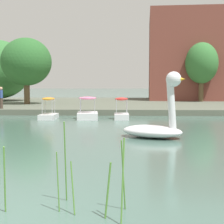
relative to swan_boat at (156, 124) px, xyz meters
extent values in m
cube|color=#5B6051|center=(-3.65, 22.76, -0.38)|extent=(131.77, 24.91, 0.44)
ellipsoid|color=white|center=(-0.15, 0.07, -0.33)|extent=(3.02, 2.51, 0.53)
cylinder|color=white|center=(0.61, -0.28, 0.85)|extent=(0.54, 0.46, 2.06)
sphere|color=white|center=(0.68, -0.32, 1.87)|extent=(0.83, 0.83, 0.63)
cone|color=yellow|center=(0.91, -0.42, 1.87)|extent=(0.56, 0.51, 0.35)
cube|color=white|center=(-1.53, 7.87, -0.41)|extent=(0.98, 1.76, 0.37)
ellipsoid|color=red|center=(-1.53, 7.87, 0.73)|extent=(0.89, 1.02, 0.20)
cylinder|color=#B7B7BF|center=(-1.89, 8.26, 0.25)|extent=(0.04, 0.04, 0.96)
cylinder|color=#B7B7BF|center=(-1.20, 8.28, 0.25)|extent=(0.04, 0.04, 0.96)
cylinder|color=#B7B7BF|center=(-1.86, 7.46, 0.25)|extent=(0.04, 0.04, 0.96)
cylinder|color=#B7B7BF|center=(-1.18, 7.48, 0.25)|extent=(0.04, 0.04, 0.96)
cube|color=white|center=(-3.78, 7.96, -0.38)|extent=(1.53, 2.33, 0.43)
ellipsoid|color=pink|center=(-3.78, 7.96, 0.78)|extent=(1.27, 1.27, 0.20)
cylinder|color=#B7B7BF|center=(-4.29, 8.38, 0.31)|extent=(0.04, 0.04, 0.94)
cylinder|color=#B7B7BF|center=(-3.36, 8.47, 0.31)|extent=(0.04, 0.04, 0.94)
cylinder|color=#B7B7BF|center=(-4.20, 7.45, 0.31)|extent=(0.04, 0.04, 0.94)
cylinder|color=#B7B7BF|center=(-3.27, 7.54, 0.31)|extent=(0.04, 0.04, 0.94)
cube|color=white|center=(-6.37, 7.87, -0.44)|extent=(1.05, 1.91, 0.32)
ellipsoid|color=orange|center=(-6.37, 7.87, 0.73)|extent=(0.84, 1.06, 0.20)
cylinder|color=#B7B7BF|center=(-6.71, 8.29, 0.23)|extent=(0.04, 0.04, 1.01)
cylinder|color=#B7B7BF|center=(-6.05, 8.30, 0.23)|extent=(0.04, 0.04, 1.01)
cylinder|color=#B7B7BF|center=(-6.70, 7.45, 0.23)|extent=(0.04, 0.04, 1.01)
cylinder|color=#B7B7BF|center=(-6.04, 7.45, 0.23)|extent=(0.04, 0.04, 1.01)
cylinder|color=brown|center=(-10.73, 17.84, 1.44)|extent=(0.55, 0.55, 3.20)
ellipsoid|color=#2D662D|center=(-10.73, 17.84, 3.86)|extent=(6.70, 6.65, 4.53)
cylinder|color=brown|center=(7.08, 23.46, 1.64)|extent=(0.54, 0.54, 3.60)
ellipsoid|color=#387538|center=(7.08, 23.46, 4.08)|extent=(4.75, 4.93, 4.51)
cube|color=#47382D|center=(-10.78, 11.23, 0.24)|extent=(0.26, 0.26, 0.81)
cube|color=#334C8C|center=(-10.78, 11.23, 0.96)|extent=(0.28, 0.29, 0.61)
sphere|color=tan|center=(-10.78, 11.23, 1.38)|extent=(0.24, 0.24, 0.24)
cube|color=brown|center=(10.79, 29.56, 5.18)|extent=(18.63, 12.42, 10.68)
cylinder|color=#568E38|center=(-1.32, -8.41, 0.04)|extent=(0.09, 0.16, 1.26)
cylinder|color=#568E38|center=(-1.57, -8.77, -0.12)|extent=(0.12, 0.04, 0.95)
cylinder|color=#568E38|center=(-2.19, -8.60, -0.14)|extent=(0.10, 0.14, 0.91)
cylinder|color=#568E38|center=(-3.37, -8.59, -0.01)|extent=(0.06, 0.12, 1.17)
cylinder|color=#568E38|center=(-1.33, -8.94, 0.09)|extent=(0.07, 0.21, 1.37)
cylinder|color=#568E38|center=(-2.46, -8.50, -0.07)|extent=(0.06, 0.04, 1.06)
cylinder|color=#568E38|center=(-2.41, -8.02, 0.18)|extent=(0.03, 0.21, 1.54)
camera|label=1|loc=(-1.29, -14.23, 1.61)|focal=54.16mm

